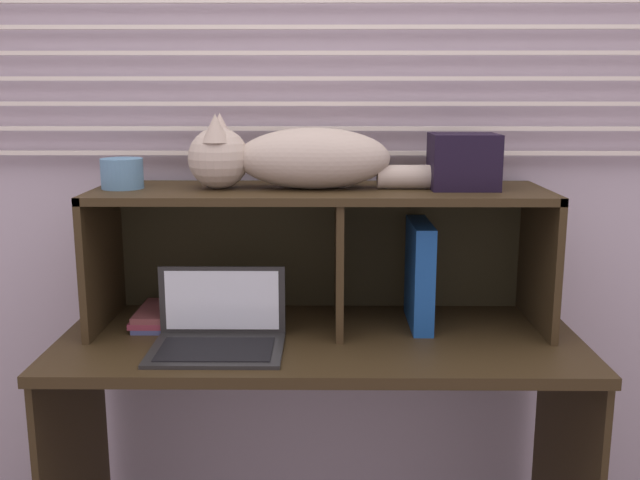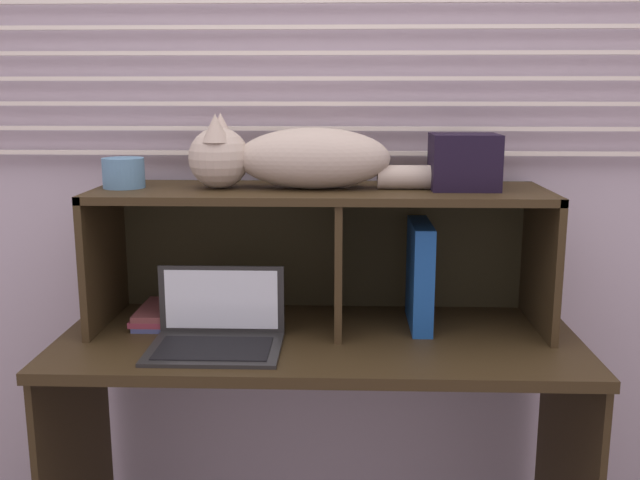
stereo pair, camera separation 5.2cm
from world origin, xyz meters
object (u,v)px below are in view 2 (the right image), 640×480
object	(u,v)px
cat	(292,158)
small_basket	(124,173)
storage_box	(464,162)
binder_upright	(420,274)
laptop	(217,332)
book_stack	(171,315)

from	to	relation	value
cat	small_basket	size ratio (longest dim) A/B	6.50
storage_box	cat	bearing A→B (deg)	180.00
binder_upright	small_basket	xyz separation A→B (m)	(-0.83, 0.00, 0.28)
laptop	small_basket	world-z (taller)	small_basket
small_basket	binder_upright	bearing A→B (deg)	0.00
small_basket	storage_box	distance (m)	0.94
cat	storage_box	distance (m)	0.47
small_basket	storage_box	world-z (taller)	storage_box
cat	book_stack	bearing A→B (deg)	-179.41
binder_upright	book_stack	size ratio (longest dim) A/B	1.42
binder_upright	storage_box	distance (m)	0.34
book_stack	small_basket	bearing A→B (deg)	178.20
storage_box	small_basket	bearing A→B (deg)	180.00
laptop	book_stack	world-z (taller)	laptop
cat	laptop	xyz separation A→B (m)	(-0.19, -0.19, -0.44)
small_basket	storage_box	xyz separation A→B (m)	(0.94, 0.00, 0.03)
binder_upright	storage_box	xyz separation A→B (m)	(0.11, 0.00, 0.32)
binder_upright	small_basket	world-z (taller)	small_basket
cat	binder_upright	size ratio (longest dim) A/B	2.54
storage_box	book_stack	bearing A→B (deg)	-179.75
small_basket	cat	bearing A→B (deg)	0.00
laptop	small_basket	size ratio (longest dim) A/B	2.94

